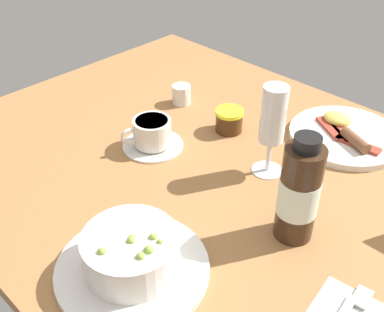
# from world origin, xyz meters

# --- Properties ---
(ground_plane) EXTENTS (1.10, 0.84, 0.03)m
(ground_plane) POSITION_xyz_m (0.00, 0.00, -0.01)
(ground_plane) COLOR #9E6B3D
(porridge_bowl) EXTENTS (0.23, 0.23, 0.08)m
(porridge_bowl) POSITION_xyz_m (0.09, -0.27, 0.03)
(porridge_bowl) COLOR silver
(porridge_bowl) RESTS_ON ground_plane
(coffee_cup) EXTENTS (0.12, 0.13, 0.06)m
(coffee_cup) POSITION_xyz_m (-0.13, -0.03, 0.03)
(coffee_cup) COLOR silver
(coffee_cup) RESTS_ON ground_plane
(creamer_jug) EXTENTS (0.05, 0.04, 0.05)m
(creamer_jug) POSITION_xyz_m (-0.22, 0.14, 0.02)
(creamer_jug) COLOR silver
(creamer_jug) RESTS_ON ground_plane
(wine_glass) EXTENTS (0.06, 0.06, 0.18)m
(wine_glass) POSITION_xyz_m (0.08, 0.07, 0.11)
(wine_glass) COLOR white
(wine_glass) RESTS_ON ground_plane
(jam_jar) EXTENTS (0.06, 0.06, 0.05)m
(jam_jar) POSITION_xyz_m (-0.06, 0.12, 0.02)
(jam_jar) COLOR #452811
(jam_jar) RESTS_ON ground_plane
(sauce_bottle_brown) EXTENTS (0.06, 0.06, 0.18)m
(sauce_bottle_brown) POSITION_xyz_m (0.21, -0.04, 0.08)
(sauce_bottle_brown) COLOR #382314
(sauce_bottle_brown) RESTS_ON ground_plane
(breakfast_plate) EXTENTS (0.23, 0.23, 0.04)m
(breakfast_plate) POSITION_xyz_m (0.13, 0.27, 0.01)
(breakfast_plate) COLOR silver
(breakfast_plate) RESTS_ON ground_plane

